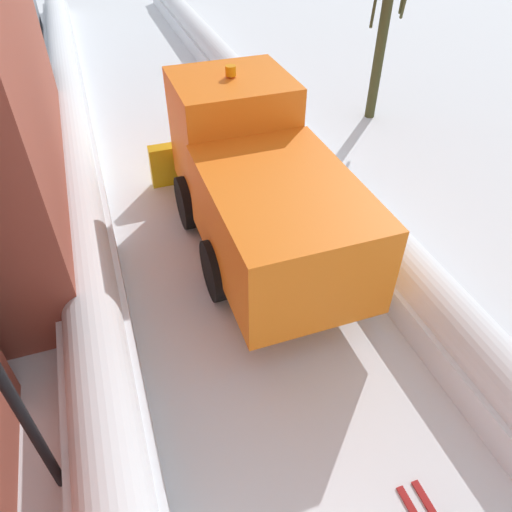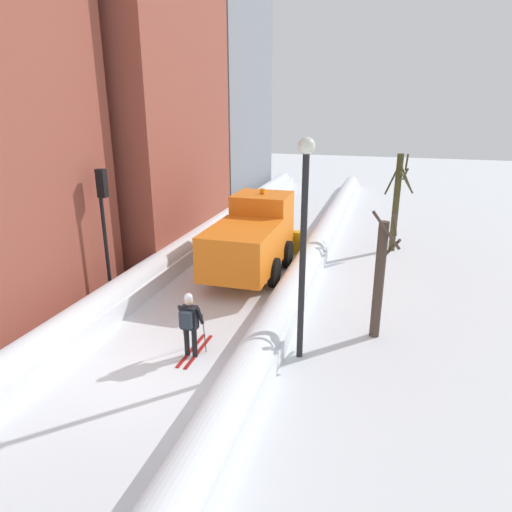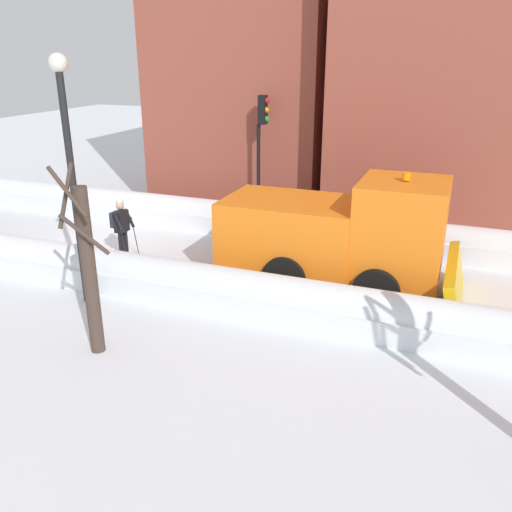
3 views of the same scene
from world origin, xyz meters
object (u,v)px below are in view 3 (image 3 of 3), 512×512
Objects in this scene: plow_truck at (343,233)px; bare_tree_near at (88,268)px; street_lamp at (69,155)px; traffic_light_pole at (261,137)px; skier at (122,225)px.

bare_tree_near is (4.83, -3.87, 0.33)m from plow_truck.
bare_tree_near is (1.87, 1.71, -1.74)m from street_lamp.
street_lamp reaches higher than plow_truck.
traffic_light_pole is (-3.92, -3.64, 1.61)m from plow_truck.
plow_truck is at bearing 42.91° from traffic_light_pole.
traffic_light_pole reaches higher than skier.
plow_truck is at bearing 91.82° from skier.
plow_truck is 1.36× the size of traffic_light_pole.
plow_truck is 6.64m from street_lamp.
street_lamp is (2.96, -5.57, 2.07)m from plow_truck.
skier is 5.37m from traffic_light_pole.
skier is 0.48× the size of bare_tree_near.
street_lamp is at bearing -61.99° from plow_truck.
traffic_light_pole is 8.85m from bare_tree_near.
skier is 0.32× the size of street_lamp.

